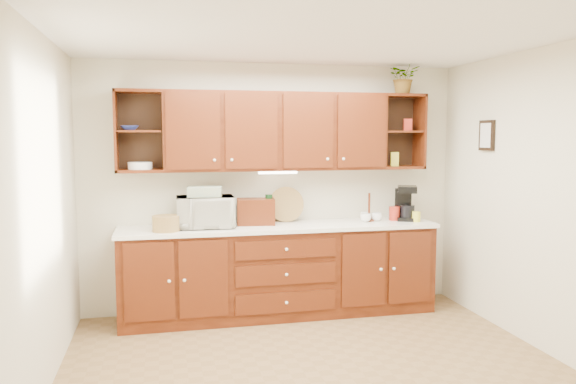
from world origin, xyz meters
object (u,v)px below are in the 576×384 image
coffee_maker (406,204)px  potted_plant (404,77)px  bread_box (256,212)px  microwave (205,212)px

coffee_maker → potted_plant: 1.35m
bread_box → microwave: bearing=-165.5°
microwave → bread_box: size_ratio=1.47×
microwave → potted_plant: size_ratio=1.58×
microwave → potted_plant: bearing=3.0°
bread_box → coffee_maker: (1.63, -0.05, 0.04)m
microwave → potted_plant: potted_plant is taller
potted_plant → coffee_maker: bearing=-69.5°
bread_box → potted_plant: bearing=7.0°
microwave → bread_box: microwave is taller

